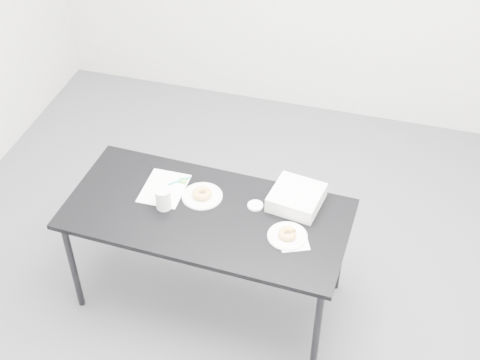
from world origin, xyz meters
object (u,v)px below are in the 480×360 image
(pen, at_px, (179,181))
(donut_near, at_px, (288,233))
(scorecard, at_px, (164,188))
(plate_far, at_px, (202,196))
(donut_far, at_px, (202,193))
(table, at_px, (207,219))
(plate_near, at_px, (287,236))
(coffee_cup, at_px, (163,199))
(bakery_box, at_px, (296,198))

(pen, distance_m, donut_near, 0.74)
(scorecard, xyz_separation_m, plate_far, (0.23, -0.01, 0.00))
(plate_far, xyz_separation_m, donut_far, (0.00, 0.00, 0.02))
(scorecard, xyz_separation_m, donut_far, (0.23, -0.01, 0.02))
(table, distance_m, donut_far, 0.15)
(plate_near, distance_m, coffee_cup, 0.71)
(plate_near, height_order, coffee_cup, coffee_cup)
(plate_far, bearing_deg, donut_near, -18.25)
(plate_far, bearing_deg, table, -61.66)
(scorecard, height_order, coffee_cup, coffee_cup)
(pen, xyz_separation_m, donut_far, (0.17, -0.08, 0.02))
(plate_near, bearing_deg, scorecard, 166.68)
(plate_near, distance_m, donut_near, 0.02)
(scorecard, distance_m, plate_near, 0.78)
(table, height_order, coffee_cup, coffee_cup)
(plate_near, distance_m, plate_far, 0.56)
(scorecard, bearing_deg, bakery_box, 5.74)
(plate_near, bearing_deg, plate_far, 161.75)
(table, height_order, donut_near, donut_near)
(coffee_cup, bearing_deg, table, 5.78)
(scorecard, bearing_deg, plate_far, -1.87)
(table, height_order, plate_near, plate_near)
(plate_far, relative_size, coffee_cup, 1.80)
(table, distance_m, plate_near, 0.48)
(pen, height_order, donut_far, donut_far)
(scorecard, height_order, plate_far, plate_far)
(donut_far, bearing_deg, bakery_box, 9.62)
(scorecard, relative_size, bakery_box, 1.10)
(donut_near, bearing_deg, bakery_box, 92.25)
(pen, distance_m, bakery_box, 0.69)
(donut_near, bearing_deg, plate_far, 161.75)
(donut_far, bearing_deg, plate_far, 0.00)
(coffee_cup, bearing_deg, donut_near, -2.96)
(plate_near, bearing_deg, coffee_cup, 177.04)
(plate_far, relative_size, donut_far, 2.13)
(pen, bearing_deg, plate_far, -69.93)
(table, bearing_deg, plate_near, -4.97)
(plate_near, bearing_deg, table, 172.64)
(scorecard, xyz_separation_m, coffee_cup, (0.05, -0.14, 0.06))
(pen, relative_size, coffee_cup, 1.08)
(plate_near, height_order, donut_near, donut_near)
(plate_near, bearing_deg, pen, 159.72)
(plate_far, bearing_deg, plate_near, -18.25)
(pen, bearing_deg, plate_near, -63.84)
(plate_far, bearing_deg, pen, 153.63)
(scorecard, xyz_separation_m, pen, (0.06, 0.08, 0.01))
(table, height_order, scorecard, scorecard)
(table, xyz_separation_m, pen, (-0.23, 0.20, 0.06))
(plate_near, distance_m, donut_far, 0.56)
(plate_near, height_order, donut_far, donut_far)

